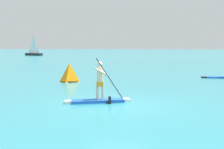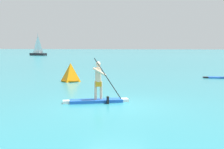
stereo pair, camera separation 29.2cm
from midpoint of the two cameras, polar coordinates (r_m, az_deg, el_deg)
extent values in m
plane|color=teal|center=(11.91, 1.30, -6.12)|extent=(440.00, 440.00, 0.00)
cube|color=blue|center=(12.57, -2.50, -5.20)|extent=(2.31, 1.40, 0.13)
cube|color=white|center=(12.81, 3.17, -5.01)|extent=(0.42, 0.48, 0.13)
cube|color=white|center=(12.47, -8.34, -5.35)|extent=(0.39, 0.43, 0.13)
cylinder|color=beige|center=(12.53, -1.50, -3.16)|extent=(0.11, 0.11, 0.77)
cylinder|color=beige|center=(12.49, -2.58, -3.19)|extent=(0.11, 0.11, 0.77)
cube|color=orange|center=(12.47, -2.04, -1.85)|extent=(0.32, 0.30, 0.22)
cylinder|color=beige|center=(12.42, -2.05, 0.00)|extent=(0.26, 0.26, 0.63)
sphere|color=beige|center=(12.39, -2.06, 2.07)|extent=(0.21, 0.21, 0.21)
cylinder|color=beige|center=(12.57, -1.93, 0.61)|extent=(0.53, 0.32, 0.38)
cylinder|color=beige|center=(12.27, -1.72, 0.49)|extent=(0.53, 0.32, 0.38)
cylinder|color=black|center=(12.11, -0.14, -0.85)|extent=(1.07, 0.49, 1.76)
cube|color=black|center=(12.25, -0.14, -5.09)|extent=(0.15, 0.22, 0.32)
cube|color=black|center=(23.28, 18.27, -0.53)|extent=(0.38, 0.40, 0.10)
pyramid|color=orange|center=(20.07, -7.73, 0.44)|extent=(1.08, 1.08, 1.27)
torus|color=#915407|center=(20.13, -7.71, -1.19)|extent=(1.28, 1.28, 0.12)
cube|color=black|center=(78.68, -14.20, 3.87)|extent=(5.04, 2.64, 0.62)
cylinder|color=#B2B2B7|center=(78.66, -14.25, 5.97)|extent=(0.12, 0.12, 5.15)
pyramid|color=white|center=(78.65, -14.25, 5.82)|extent=(2.18, 0.29, 4.52)
cube|color=silver|center=(78.67, -14.21, 4.23)|extent=(1.94, 1.39, 0.37)
camera|label=1|loc=(0.15, -89.50, 0.05)|focal=46.53mm
camera|label=2|loc=(0.15, 90.50, -0.05)|focal=46.53mm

